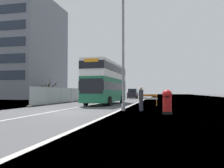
% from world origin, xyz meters
% --- Properties ---
extents(ground, '(140.00, 280.00, 0.10)m').
position_xyz_m(ground, '(0.65, 0.12, -0.05)').
color(ground, '#4C4C4F').
extents(double_decker_bus, '(3.11, 10.34, 4.76)m').
position_xyz_m(double_decker_bus, '(0.25, 10.98, 2.53)').
color(double_decker_bus, '#1E6B47').
rests_on(double_decker_bus, ground).
extents(lamppost_foreground, '(0.29, 0.70, 8.83)m').
position_xyz_m(lamppost_foreground, '(3.79, 2.18, 4.18)').
color(lamppost_foreground, gray).
rests_on(lamppost_foreground, ground).
extents(red_pillar_postbox, '(0.64, 0.64, 1.57)m').
position_xyz_m(red_pillar_postbox, '(6.95, 0.27, 0.86)').
color(red_pillar_postbox, black).
rests_on(red_pillar_postbox, ground).
extents(roadworks_barrier, '(1.94, 0.59, 1.17)m').
position_xyz_m(roadworks_barrier, '(5.21, 8.94, 0.76)').
color(roadworks_barrier, orange).
rests_on(roadworks_barrier, ground).
extents(construction_site_fence, '(0.44, 17.20, 2.00)m').
position_xyz_m(construction_site_fence, '(-5.81, 13.38, 0.96)').
color(construction_site_fence, '#A8AAAD').
rests_on(construction_site_fence, ground).
extents(car_oncoming_near, '(2.09, 4.11, 2.24)m').
position_xyz_m(car_oncoming_near, '(-3.72, 25.76, 1.04)').
color(car_oncoming_near, gray).
rests_on(car_oncoming_near, ground).
extents(car_receding_mid, '(2.09, 4.29, 2.13)m').
position_xyz_m(car_receding_mid, '(0.25, 35.24, 0.99)').
color(car_receding_mid, black).
rests_on(car_receding_mid, ground).
extents(bare_tree_far_verge_near, '(3.29, 2.76, 4.31)m').
position_xyz_m(bare_tree_far_verge_near, '(-15.67, 27.15, 1.98)').
color(bare_tree_far_verge_near, '#4C3D2D').
rests_on(bare_tree_far_verge_near, ground).
extents(bare_tree_far_verge_mid, '(2.86, 2.60, 5.10)m').
position_xyz_m(bare_tree_far_verge_mid, '(-14.64, 49.46, 2.57)').
color(bare_tree_far_verge_mid, '#4C3D2D').
rests_on(bare_tree_far_verge_mid, ground).
extents(pedestrian_at_kerb, '(0.34, 0.34, 1.81)m').
position_xyz_m(pedestrian_at_kerb, '(5.10, 2.44, 0.92)').
color(pedestrian_at_kerb, '#2D3342').
rests_on(pedestrian_at_kerb, ground).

